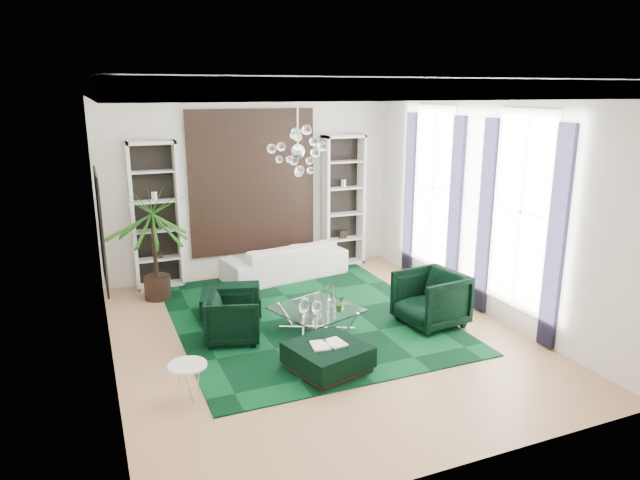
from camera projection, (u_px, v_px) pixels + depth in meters
name	position (u px, v px, depth m)	size (l,w,h in m)	color
floor	(318.00, 336.00, 8.87)	(6.00, 7.00, 0.02)	tan
ceiling	(318.00, 82.00, 7.90)	(6.00, 7.00, 0.02)	white
wall_back	(252.00, 182.00, 11.52)	(6.00, 0.02, 3.80)	silver
wall_front	(463.00, 291.00, 5.25)	(6.00, 0.02, 3.80)	silver
wall_left	(100.00, 235.00, 7.27)	(0.02, 7.00, 3.80)	silver
wall_right	(485.00, 201.00, 9.51)	(0.02, 7.00, 3.80)	silver
crown_molding	(318.00, 90.00, 7.93)	(6.00, 7.00, 0.18)	white
ceiling_medallion	(310.00, 85.00, 8.18)	(0.90, 0.90, 0.05)	white
tapestry	(253.00, 182.00, 11.48)	(2.50, 0.06, 2.80)	black
shelving_left	(156.00, 216.00, 10.74)	(0.90, 0.38, 2.80)	white
shelving_right	(343.00, 201.00, 12.20)	(0.90, 0.38, 2.80)	white
painting	(102.00, 229.00, 7.83)	(0.04, 1.30, 1.60)	black
window_near	(521.00, 212.00, 8.70)	(0.03, 1.10, 2.90)	white
curtain_near_a	(556.00, 240.00, 8.05)	(0.07, 0.30, 3.25)	black
curtain_near_b	(485.00, 218.00, 9.44)	(0.07, 0.30, 3.25)	black
window_far	(433.00, 188.00, 10.84)	(0.03, 1.10, 2.90)	white
curtain_far_a	(455.00, 208.00, 10.19)	(0.07, 0.30, 3.25)	black
curtain_far_b	(409.00, 194.00, 11.59)	(0.07, 0.30, 3.25)	black
rug	(305.00, 316.00, 9.62)	(4.20, 5.00, 0.02)	black
sofa	(285.00, 260.00, 11.54)	(2.48, 0.97, 0.72)	white
armchair_left	(233.00, 318.00, 8.59)	(0.80, 0.82, 0.75)	black
armchair_right	(431.00, 299.00, 9.17)	(0.94, 0.97, 0.88)	black
coffee_table	(317.00, 320.00, 8.95)	(1.14, 1.14, 0.39)	white
ottoman_side	(231.00, 303.00, 9.62)	(0.98, 0.98, 0.43)	black
ottoman_front	(328.00, 358.00, 7.72)	(0.94, 0.94, 0.38)	black
book	(328.00, 344.00, 7.66)	(0.47, 0.31, 0.03)	white
side_table	(188.00, 382.00, 6.98)	(0.47, 0.47, 0.46)	white
palm	(153.00, 230.00, 10.12)	(1.61, 1.61, 2.58)	#1E5A16
chandelier	(298.00, 152.00, 8.11)	(0.81, 0.81, 0.73)	white
table_plant	(340.00, 303.00, 8.76)	(0.14, 0.11, 0.25)	#1E5A16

